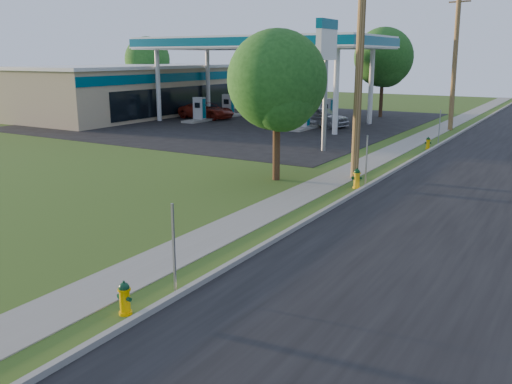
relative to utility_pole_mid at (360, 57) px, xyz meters
The scene contains 24 objects.
road 9.97m from the utility_pole_mid, 53.92° to the right, with size 8.00×120.00×0.02m, color black.
curb 8.60m from the utility_pole_mid, 81.07° to the right, with size 0.15×120.00×0.15m, color gray.
sidewalk 8.59m from the utility_pole_mid, 95.31° to the right, with size 1.50×120.00×0.03m, color gray.
forecourt 22.06m from the utility_pole_mid, 135.75° to the left, with size 26.00×28.00×0.02m, color black.
utility_pole_mid is the anchor object (origin of this frame).
utility_pole_far 18.00m from the utility_pole_mid, 90.00° to the left, with size 1.40×0.32×9.50m.
sign_post_near 13.42m from the utility_pole_mid, 86.20° to the right, with size 0.05×0.04×2.00m, color gray.
sign_post_mid 4.17m from the utility_pole_mid, 49.64° to the right, with size 0.05×0.04×2.00m, color gray.
sign_post_far 11.91m from the utility_pole_mid, 85.66° to the left, with size 0.05×0.04×2.00m, color gray.
gas_canopy 20.14m from the utility_pole_mid, 131.78° to the left, with size 18.18×9.18×6.40m.
fuel_pump_nw 22.52m from the utility_pole_mid, 144.01° to the left, with size 1.20×3.20×1.90m.
fuel_pump_ne 16.31m from the utility_pole_mid, 124.40° to the left, with size 1.20×3.20×1.90m.
fuel_pump_sw 25.05m from the utility_pole_mid, 136.48° to the left, with size 1.20×3.20×1.90m.
fuel_pump_se 19.65m from the utility_pole_mid, 117.63° to the left, with size 1.20×3.20×1.90m.
convenience_store 30.48m from the utility_pole_mid, 150.38° to the left, with size 10.40×22.40×4.25m.
price_pylon 6.76m from the utility_pole_mid, 125.34° to the left, with size 0.34×2.04×6.85m.
tree_verge 3.45m from the utility_pole_mid, 141.41° to the right, with size 4.01×4.01×6.07m.
tree_lot 24.39m from the utility_pole_mid, 105.95° to the left, with size 4.85×4.85×7.35m.
tree_back 38.53m from the utility_pole_mid, 144.69° to the left, with size 4.62×4.62×7.00m.
hydrant_near 14.87m from the utility_pole_mid, 87.31° to the right, with size 0.37×0.33×0.71m.
hydrant_mid 4.91m from the utility_pole_mid, 66.23° to the right, with size 0.41×0.37×0.80m.
hydrant_far 10.20m from the utility_pole_mid, 85.07° to the left, with size 0.36×0.32×0.69m.
car_red 24.30m from the utility_pole_mid, 141.26° to the left, with size 2.19×4.75×1.32m, color maroon.
car_silver 17.88m from the utility_pole_mid, 119.09° to the left, with size 1.75×4.35×1.48m, color #ADB0B5.
Camera 1 is at (7.39, -4.21, 4.98)m, focal length 38.00 mm.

